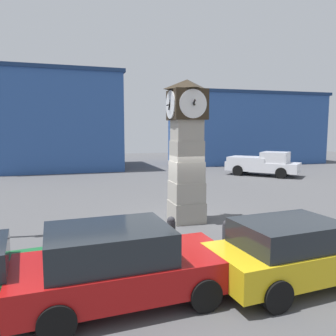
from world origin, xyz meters
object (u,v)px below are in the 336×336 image
bollard_near_tower (171,234)px  car_by_building (295,251)px  clock_tower (187,149)px  pickup_truck (263,163)px  car_near_tower (120,263)px  bollard_mid_row (227,235)px

bollard_near_tower → car_by_building: bearing=-50.9°
clock_tower → pickup_truck: (10.12, 10.55, -1.80)m
car_near_tower → pickup_truck: size_ratio=0.81×
clock_tower → bollard_near_tower: bearing=-117.3°
bollard_mid_row → car_by_building: (0.49, -2.32, 0.30)m
bollard_near_tower → car_by_building: size_ratio=0.25×
clock_tower → bollard_mid_row: clock_tower is taller
bollard_near_tower → bollard_mid_row: size_ratio=1.18×
car_near_tower → car_by_building: size_ratio=1.06×
car_near_tower → bollard_mid_row: bearing=30.4°
clock_tower → pickup_truck: 14.73m
clock_tower → car_near_tower: bearing=-122.4°
clock_tower → car_near_tower: (-3.28, -5.17, -1.96)m
bollard_mid_row → car_near_tower: bearing=-149.6°
car_near_tower → pickup_truck: 20.65m
bollard_mid_row → car_by_building: car_by_building is taller
clock_tower → bollard_mid_row: 3.94m
car_by_building → pickup_truck: 18.70m
clock_tower → pickup_truck: size_ratio=0.98×
bollard_mid_row → car_by_building: size_ratio=0.21×
clock_tower → car_near_tower: clock_tower is taller
clock_tower → car_by_building: (0.56, -5.53, -2.00)m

